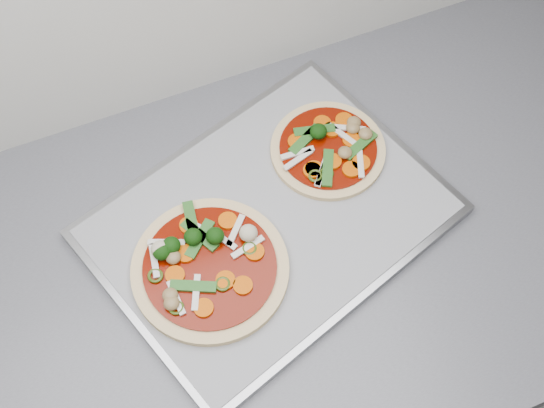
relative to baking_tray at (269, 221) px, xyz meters
name	(u,v)px	position (x,y,z in m)	size (l,w,h in m)	color
baking_tray	(269,221)	(0.00, 0.00, 0.00)	(0.45, 0.33, 0.01)	gray
parchment	(269,218)	(0.00, 0.00, 0.01)	(0.43, 0.31, 0.00)	gray
pizza_left	(207,266)	(-0.10, -0.04, 0.02)	(0.29, 0.29, 0.03)	#D3B87F
pizza_right	(329,148)	(0.12, 0.07, 0.02)	(0.16, 0.16, 0.03)	#D3B87F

